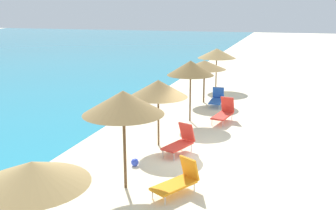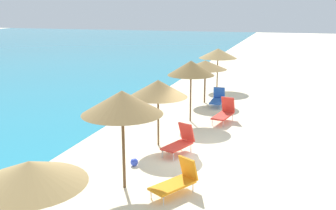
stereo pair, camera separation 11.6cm
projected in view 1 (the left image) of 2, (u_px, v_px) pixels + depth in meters
ground_plane at (201, 157)px, 14.19m from camera, size 160.00×160.00×0.00m
beach_umbrella_1 at (32, 173)px, 7.71m from camera, size 2.33×2.33×2.35m
beach_umbrella_2 at (123, 103)px, 11.08m from camera, size 2.40×2.40×3.03m
beach_umbrella_3 at (158, 89)px, 14.81m from camera, size 2.29×2.29×2.66m
beach_umbrella_4 at (191, 68)px, 18.06m from camera, size 2.23×2.23×2.96m
beach_umbrella_5 at (204, 65)px, 21.90m from camera, size 2.48×2.48×2.47m
beach_umbrella_6 at (217, 53)px, 25.61m from camera, size 2.56×2.56×2.76m
lounge_chair_0 at (179, 180)px, 11.29m from camera, size 1.60×1.28×1.02m
lounge_chair_1 at (181, 141)px, 14.40m from camera, size 1.54×1.05×1.12m
lounge_chair_2 at (217, 99)px, 21.64m from camera, size 1.58×0.68×0.96m
lounge_chair_3 at (224, 112)px, 18.49m from camera, size 1.71×0.92×1.14m
beach_ball at (135, 162)px, 13.32m from camera, size 0.27×0.27×0.27m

